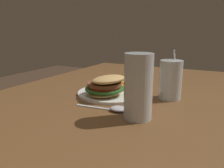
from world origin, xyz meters
TOP-DOWN VIEW (x-y plane):
  - dining_table at (0.00, 0.00)m, footprint 1.55×1.31m
  - meal_plate_near at (-0.04, -0.22)m, footprint 0.27×0.27m
  - beer_glass at (0.11, -0.05)m, footprint 0.08×0.08m
  - juice_glass at (-0.11, -0.01)m, footprint 0.08×0.08m
  - spoon at (0.09, -0.12)m, footprint 0.05×0.18m

SIDE VIEW (x-z plane):
  - dining_table at x=0.00m, z-range 0.27..1.00m
  - spoon at x=0.09m, z-range 0.73..0.75m
  - meal_plate_near at x=-0.04m, z-range 0.72..0.81m
  - juice_glass at x=-0.11m, z-range 0.71..0.89m
  - beer_glass at x=0.11m, z-range 0.72..0.91m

